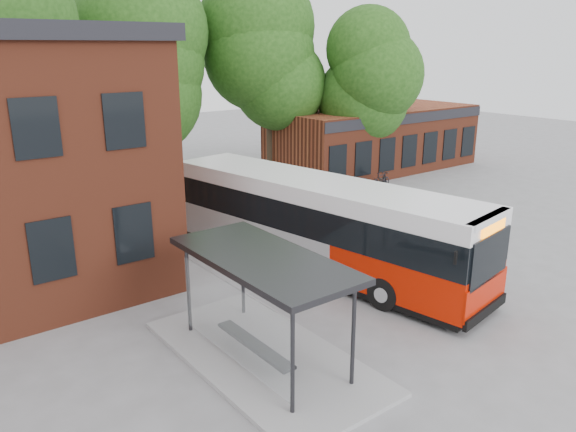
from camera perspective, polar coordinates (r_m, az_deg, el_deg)
ground at (r=18.46m, az=7.33°, el=-8.43°), size 100.00×100.00×0.00m
shop_row at (r=37.68m, az=8.74°, el=7.80°), size 14.00×6.20×4.00m
bus_shelter at (r=14.51m, az=-2.50°, el=-9.33°), size 3.60×7.00×2.90m
bike_rail at (r=31.29m, az=6.58°, el=2.63°), size 5.20×0.10×0.38m
tree_0 at (r=28.41m, az=-25.86°, el=10.51°), size 7.92×7.92×11.00m
tree_1 at (r=31.58m, az=-13.55°, el=11.64°), size 7.92×7.92×10.40m
tree_2 at (r=34.19m, az=-1.88°, el=12.97°), size 7.92×7.92×11.00m
tree_3 at (r=34.54m, az=9.02°, el=11.38°), size 7.04×7.04×9.28m
city_bus at (r=20.29m, az=2.98°, el=-0.92°), size 4.84×13.30×3.31m
bicycle_0 at (r=29.78m, az=1.47°, el=2.45°), size 1.59×0.56×0.83m
bicycle_1 at (r=29.47m, az=3.67°, el=2.40°), size 1.67×0.79×0.97m
bicycle_3 at (r=30.85m, az=7.21°, el=2.98°), size 1.65×0.52×0.98m
bicycle_4 at (r=30.76m, az=8.07°, el=2.85°), size 1.86×1.20×0.92m
bicycle_6 at (r=32.60m, az=9.44°, el=3.55°), size 1.77×1.22×0.88m
bicycle_7 at (r=32.66m, az=9.41°, el=3.62°), size 1.58×0.54×0.93m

